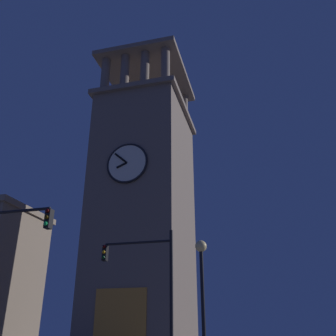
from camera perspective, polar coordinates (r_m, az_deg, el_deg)
name	(u,v)px	position (r m, az deg, el deg)	size (l,w,h in m)	color
clocktower	(144,213)	(28.47, -3.60, -6.79)	(6.80, 8.55, 25.54)	#75665B
traffic_signal_mid	(149,276)	(18.00, -2.97, -16.05)	(3.52, 0.41, 6.04)	black
street_lamp	(202,279)	(14.43, 5.20, -16.44)	(0.44, 0.44, 4.81)	black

